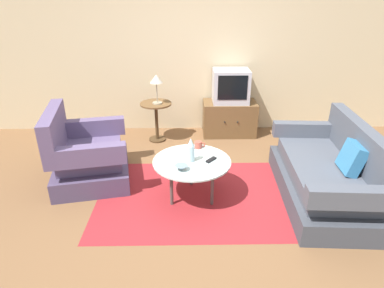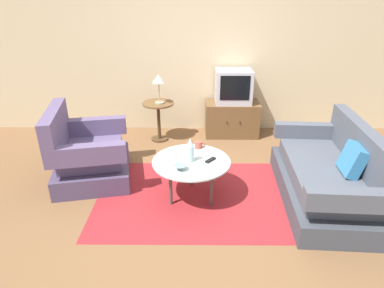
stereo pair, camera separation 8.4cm
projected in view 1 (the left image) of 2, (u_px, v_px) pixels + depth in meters
The scene contains 14 objects.
ground_plane at pixel (197, 203), 3.65m from camera, with size 16.00×16.00×0.00m, color brown.
back_wall at pixel (193, 47), 5.14m from camera, with size 9.00×0.12×2.70m, color #CCB78E.
area_rug at pixel (192, 196), 3.76m from camera, with size 2.15×1.60×0.00m, color maroon.
armchair at pixel (86, 157), 3.98m from camera, with size 1.04×1.12×0.92m.
couch at pixel (328, 175), 3.64m from camera, with size 0.95×1.74×0.86m.
coffee_table at pixel (192, 164), 3.58m from camera, with size 0.86×0.86×0.47m.
side_table at pixel (156, 114), 5.02m from camera, with size 0.48×0.48×0.61m.
tv_stand at pixel (229, 118), 5.31m from camera, with size 0.84×0.49×0.55m.
television at pixel (231, 86), 5.09m from camera, with size 0.55×0.43×0.51m.
table_lamp at pixel (156, 81), 4.77m from camera, with size 0.19×0.19×0.44m.
vase at pixel (191, 150), 3.51m from camera, with size 0.08×0.08×0.27m.
mug at pixel (198, 145), 3.84m from camera, with size 0.13×0.09×0.08m.
bowl at pixel (181, 168), 3.37m from camera, with size 0.14×0.14×0.05m.
tv_remote_dark at pixel (211, 160), 3.56m from camera, with size 0.13×0.14×0.02m.
Camera 1 is at (-0.11, -3.03, 2.14)m, focal length 30.59 mm.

